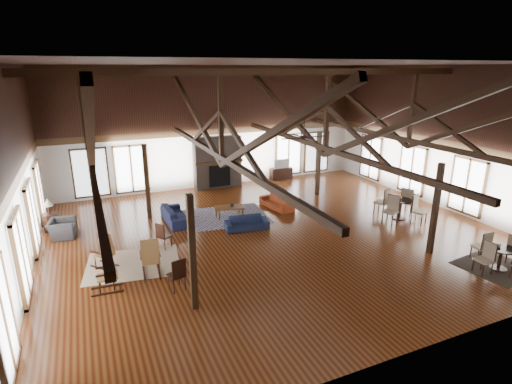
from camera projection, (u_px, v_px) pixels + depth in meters
name	position (u px, v px, depth m)	size (l,w,h in m)	color
floor	(275.00, 233.00, 14.81)	(16.00, 16.00, 0.00)	brown
ceiling	(278.00, 64.00, 13.02)	(16.00, 14.00, 0.02)	black
wall_back	(214.00, 128.00, 20.04)	(16.00, 0.02, 6.00)	white
wall_front	(435.00, 222.00, 7.79)	(16.00, 0.02, 6.00)	white
wall_left	(13.00, 178.00, 10.86)	(0.02, 14.00, 6.00)	white
wall_right	(445.00, 139.00, 16.97)	(0.02, 14.00, 6.00)	white
roof_truss	(277.00, 124.00, 13.61)	(15.60, 14.07, 3.14)	black
post_grid	(276.00, 194.00, 14.36)	(8.16, 7.16, 3.05)	black
fireplace	(217.00, 162.00, 20.26)	(2.50, 0.69, 2.60)	brown
ceiling_fan	(304.00, 136.00, 13.01)	(1.60, 1.60, 0.75)	black
sofa_navy_front	(247.00, 223.00, 15.14)	(1.66, 0.65, 0.48)	#182242
sofa_navy_left	(176.00, 215.00, 15.84)	(0.79, 2.03, 0.59)	#171E40
sofa_orange	(277.00, 202.00, 17.46)	(0.69, 1.76, 0.51)	#9A3D1D
coffee_table	(229.00, 208.00, 16.30)	(1.28, 0.83, 0.45)	brown
vase	(232.00, 205.00, 16.27)	(0.17, 0.17, 0.18)	#B2B2B2
armchair	(62.00, 228.00, 14.43)	(0.87, 0.99, 0.65)	#2E2E31
side_table_lamp	(51.00, 218.00, 14.96)	(0.49, 0.49, 1.26)	black
rocking_chair_a	(105.00, 253.00, 12.15)	(0.83, 0.88, 1.02)	#A26D3D
rocking_chair_b	(150.00, 258.00, 11.66)	(0.56, 0.95, 1.18)	#A26D3D
rocking_chair_c	(110.00, 273.00, 10.90)	(0.87, 0.50, 1.10)	#A26D3D
side_chair_a	(162.00, 234.00, 13.40)	(0.55, 0.55, 0.93)	black
side_chair_b	(178.00, 272.00, 10.82)	(0.50, 0.50, 0.98)	black
cafe_table_near	(501.00, 255.00, 12.04)	(1.86, 1.86, 0.97)	black
cafe_table_far	(400.00, 205.00, 16.12)	(2.16, 2.16, 1.12)	black
cup_near	(499.00, 246.00, 12.04)	(0.11, 0.11, 0.09)	#B2B2B2
cup_far	(400.00, 198.00, 16.13)	(0.13, 0.13, 0.10)	#B2B2B2
tv_console	(281.00, 173.00, 22.03)	(1.23, 0.46, 0.61)	black
television	(281.00, 163.00, 21.86)	(0.88, 0.12, 0.51)	#B2B2B2
rug_tan	(133.00, 264.00, 12.50)	(2.80, 2.20, 0.01)	tan
rug_navy	(225.00, 217.00, 16.46)	(3.41, 2.56, 0.01)	#1C1C4E
rug_dark	(495.00, 266.00, 12.32)	(2.01, 1.82, 0.01)	#2A231C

